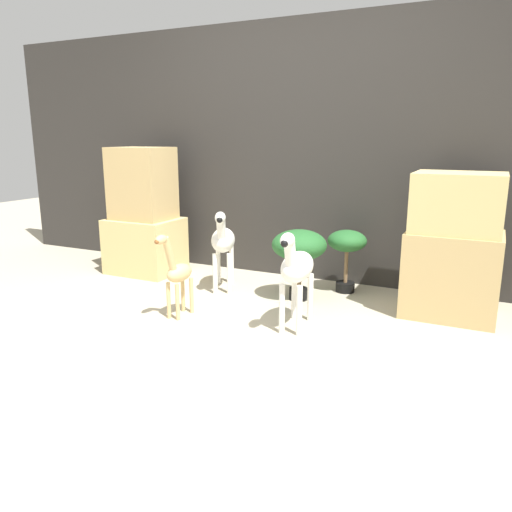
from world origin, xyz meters
name	(u,v)px	position (x,y,z in m)	size (l,w,h in m)	color
ground_plane	(201,341)	(0.00, 0.00, 0.00)	(14.00, 14.00, 0.00)	#B2A88E
wall_back	(301,153)	(0.00, 1.69, 1.10)	(6.40, 0.08, 2.20)	#2D2B28
rock_pillar_left	(144,217)	(-1.33, 1.18, 0.52)	(0.63, 0.50, 1.15)	#D1B775
rock_pillar_right	(454,248)	(1.33, 1.18, 0.49)	(0.63, 0.50, 1.01)	tan
zebra_right	(296,268)	(0.44, 0.47, 0.41)	(0.23, 0.54, 0.68)	white
zebra_left	(223,241)	(-0.41, 1.01, 0.41)	(0.35, 0.53, 0.68)	white
giraffe_figurine	(177,272)	(-0.38, 0.31, 0.33)	(0.14, 0.37, 0.61)	tan
potted_palm_front	(347,246)	(0.52, 1.39, 0.38)	(0.31, 0.31, 0.51)	black
potted_palm_back	(299,247)	(0.25, 1.03, 0.42)	(0.42, 0.42, 0.55)	black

